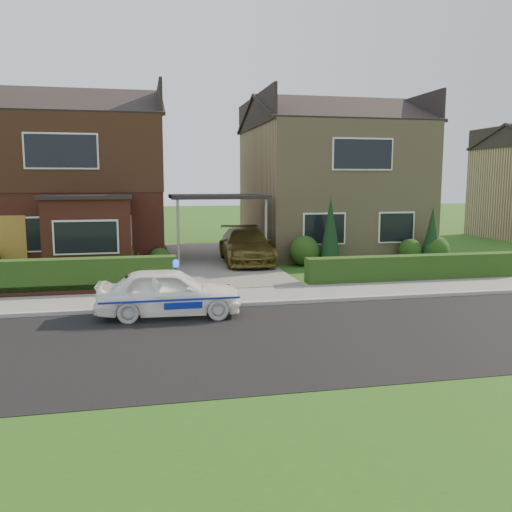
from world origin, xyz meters
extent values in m
plane|color=#205115|center=(0.00, 0.00, 0.00)|extent=(120.00, 120.00, 0.00)
cube|color=black|center=(0.00, 0.00, 0.00)|extent=(60.00, 6.00, 0.02)
cube|color=#9E9993|center=(0.00, 3.05, 0.06)|extent=(60.00, 0.16, 0.12)
cube|color=slate|center=(0.00, 4.10, 0.05)|extent=(60.00, 2.00, 0.10)
cube|color=#205115|center=(0.00, -5.00, 0.00)|extent=(60.00, 4.00, 0.01)
cube|color=#666059|center=(0.00, 11.00, 0.06)|extent=(3.80, 12.00, 0.12)
cube|color=brown|center=(-5.80, 14.00, 2.90)|extent=(7.20, 8.00, 5.80)
cube|color=white|center=(-7.38, 9.98, 1.40)|extent=(1.80, 0.08, 1.30)
cube|color=white|center=(-4.22, 9.98, 1.40)|extent=(1.60, 0.08, 1.30)
cube|color=white|center=(-5.80, 9.98, 4.40)|extent=(2.60, 0.08, 1.30)
cube|color=black|center=(-5.80, 14.00, 4.35)|extent=(7.26, 8.06, 2.90)
cube|color=brown|center=(-4.94, 9.30, 1.35)|extent=(3.00, 1.40, 2.70)
cube|color=black|center=(-4.94, 9.30, 2.77)|extent=(3.20, 1.60, 0.14)
cube|color=#9C855F|center=(5.80, 14.00, 2.90)|extent=(7.20, 8.00, 5.80)
cube|color=white|center=(4.22, 9.98, 1.40)|extent=(1.80, 0.08, 1.30)
cube|color=white|center=(7.38, 9.98, 1.40)|extent=(1.60, 0.08, 1.30)
cube|color=white|center=(5.80, 9.98, 4.40)|extent=(2.60, 0.08, 1.30)
cube|color=black|center=(0.00, 11.00, 2.70)|extent=(3.80, 3.00, 0.14)
cylinder|color=gray|center=(-1.70, 9.60, 1.35)|extent=(0.10, 0.10, 2.70)
cylinder|color=gray|center=(1.70, 9.60, 1.35)|extent=(0.10, 0.10, 2.70)
cube|color=brown|center=(-5.80, 5.30, 0.18)|extent=(7.70, 0.25, 0.36)
cube|color=#1A3A12|center=(-5.80, 5.45, 0.00)|extent=(7.50, 0.55, 0.90)
cube|color=#1A3A12|center=(5.80, 5.35, 0.00)|extent=(7.50, 0.55, 0.80)
sphere|color=#1A3A12|center=(-4.00, 9.30, 0.66)|extent=(1.32, 1.32, 1.32)
sphere|color=#1A3A12|center=(-2.40, 9.60, 0.42)|extent=(0.84, 0.84, 0.84)
sphere|color=#1A3A12|center=(3.20, 9.40, 0.60)|extent=(1.20, 1.20, 1.20)
sphere|color=#1A3A12|center=(7.80, 9.50, 0.48)|extent=(0.96, 0.96, 0.96)
sphere|color=#1A3A12|center=(8.80, 9.20, 0.54)|extent=(1.08, 1.08, 1.08)
cone|color=black|center=(4.20, 9.20, 1.30)|extent=(0.90, 0.90, 2.60)
cone|color=black|center=(8.60, 9.20, 1.10)|extent=(0.90, 0.90, 2.20)
imported|color=white|center=(-2.41, 2.40, 0.61)|extent=(1.64, 3.64, 1.21)
sphere|color=#193FF2|center=(-2.23, 2.40, 1.29)|extent=(0.17, 0.17, 0.17)
cube|color=navy|center=(-2.41, 1.68, 0.56)|extent=(3.28, 0.02, 0.05)
cube|color=navy|center=(-2.41, 3.12, 0.56)|extent=(3.28, 0.01, 0.05)
ellipsoid|color=black|center=(-3.41, 2.30, 0.86)|extent=(0.22, 0.17, 0.21)
sphere|color=white|center=(-3.39, 2.24, 0.85)|extent=(0.11, 0.11, 0.11)
sphere|color=black|center=(-3.39, 2.28, 1.00)|extent=(0.13, 0.13, 0.13)
cone|color=black|center=(-3.43, 2.29, 1.07)|extent=(0.04, 0.04, 0.05)
cone|color=black|center=(-3.34, 2.29, 1.07)|extent=(0.04, 0.04, 0.05)
imported|color=brown|center=(1.00, 10.08, 0.79)|extent=(2.14, 4.74, 1.35)
imported|color=gray|center=(-3.31, 8.41, 0.41)|extent=(0.58, 0.56, 0.83)
imported|color=gray|center=(-6.27, 8.88, 0.33)|extent=(0.39, 0.39, 0.66)
camera|label=1|loc=(-3.03, -10.89, 3.37)|focal=38.00mm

